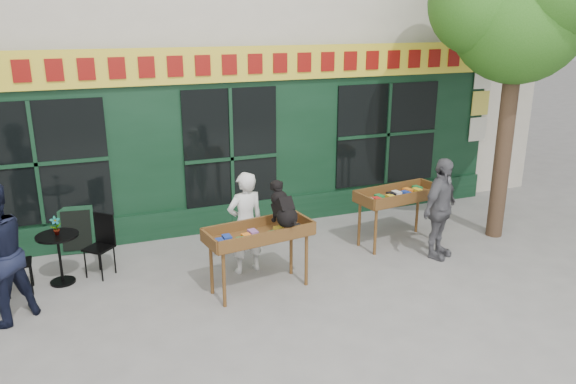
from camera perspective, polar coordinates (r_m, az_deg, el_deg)
name	(u,v)px	position (r m, az deg, el deg)	size (l,w,h in m)	color
ground	(277,281)	(8.50, -1.17, -9.00)	(80.00, 80.00, 0.00)	slate
book_cart_center	(259,236)	(7.93, -2.95, -4.52)	(1.58, 0.83, 0.99)	brown
dog	(284,203)	(7.84, -0.46, -1.13)	(0.34, 0.60, 0.60)	black
woman	(246,223)	(8.52, -4.34, -3.15)	(0.58, 0.38, 1.59)	silver
book_cart_right	(399,198)	(9.75, 11.19, -0.59)	(1.57, 0.83, 0.99)	brown
man_right	(440,209)	(9.33, 15.20, -1.65)	(0.97, 0.41, 1.66)	#545358
bistro_table	(59,249)	(8.87, -22.26, -5.38)	(0.60, 0.60, 0.76)	black
bistro_chair_left	(10,257)	(8.82, -26.43, -5.96)	(0.37, 0.37, 0.95)	black
bistro_chair_right	(102,239)	(8.96, -18.38, -4.60)	(0.51, 0.51, 0.95)	black
potted_plant	(56,226)	(8.74, -22.53, -3.19)	(0.15, 0.10, 0.28)	gray
chalkboard	(76,230)	(9.94, -20.69, -3.66)	(0.58, 0.26, 0.79)	black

